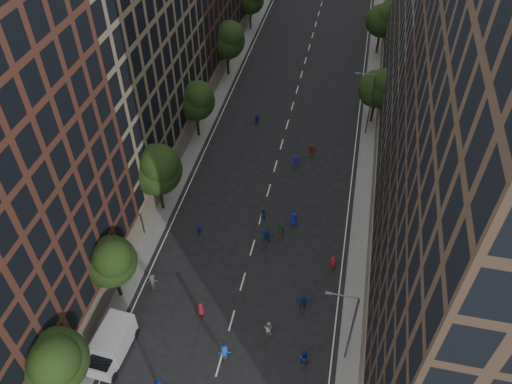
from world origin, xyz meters
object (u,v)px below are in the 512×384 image
Objects in this scene: streetlamp_near at (350,325)px; skater_2 at (304,357)px; streetlamp_far at (369,101)px; cargo_van at (112,344)px.

streetlamp_near is 5.16× the size of skater_2.
streetlamp_near reaches higher than skater_2.
streetlamp_far reaches higher than cargo_van.
skater_2 is at bearing -95.46° from streetlamp_far.
cargo_van is (-19.66, -36.83, -3.67)m from streetlamp_far.
cargo_van is at bearing 6.72° from skater_2.
streetlamp_far is 1.66× the size of cargo_van.
streetlamp_far is at bearing 65.37° from cargo_van.
skater_2 is at bearing 12.51° from cargo_van.
streetlamp_far is 41.91m from cargo_van.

